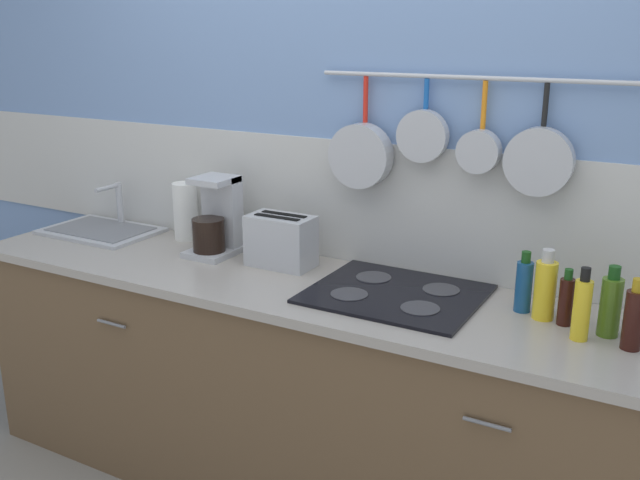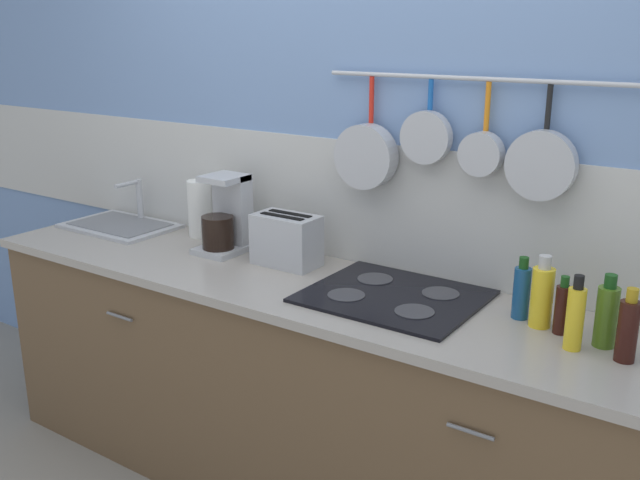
{
  "view_description": "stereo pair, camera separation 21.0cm",
  "coord_description": "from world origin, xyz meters",
  "px_view_note": "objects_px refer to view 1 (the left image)",
  "views": [
    {
      "loc": [
        1.19,
        -2.09,
        1.8
      ],
      "look_at": [
        0.01,
        0.0,
        1.07
      ],
      "focal_mm": 40.0,
      "sensor_mm": 36.0,
      "label": 1
    },
    {
      "loc": [
        1.37,
        -1.98,
        1.8
      ],
      "look_at": [
        0.01,
        0.0,
        1.07
      ],
      "focal_mm": 40.0,
      "sensor_mm": 36.0,
      "label": 2
    }
  ],
  "objects_px": {
    "bottle_vinegar": "(524,285)",
    "bottle_cooking_wine": "(566,300)",
    "bottle_olive_oil": "(582,308)",
    "bottle_sesame_oil": "(634,318)",
    "bottle_dish_soap": "(545,288)",
    "bottle_hot_sauce": "(610,305)",
    "coffee_maker": "(217,222)",
    "paper_towel_roll": "(186,211)",
    "toaster": "(281,241)"
  },
  "relations": [
    {
      "from": "bottle_vinegar",
      "to": "bottle_cooking_wine",
      "type": "bearing_deg",
      "value": -18.09
    },
    {
      "from": "bottle_olive_oil",
      "to": "bottle_vinegar",
      "type": "bearing_deg",
      "value": 145.87
    },
    {
      "from": "bottle_olive_oil",
      "to": "bottle_sesame_oil",
      "type": "bearing_deg",
      "value": 1.97
    },
    {
      "from": "bottle_dish_soap",
      "to": "bottle_hot_sauce",
      "type": "relative_size",
      "value": 1.04
    },
    {
      "from": "bottle_vinegar",
      "to": "bottle_sesame_oil",
      "type": "relative_size",
      "value": 0.95
    },
    {
      "from": "coffee_maker",
      "to": "bottle_sesame_oil",
      "type": "relative_size",
      "value": 1.48
    },
    {
      "from": "paper_towel_roll",
      "to": "bottle_dish_soap",
      "type": "bearing_deg",
      "value": -5.01
    },
    {
      "from": "bottle_dish_soap",
      "to": "bottle_sesame_oil",
      "type": "distance_m",
      "value": 0.29
    },
    {
      "from": "paper_towel_roll",
      "to": "bottle_hot_sauce",
      "type": "height_order",
      "value": "paper_towel_roll"
    },
    {
      "from": "toaster",
      "to": "bottle_cooking_wine",
      "type": "bearing_deg",
      "value": -2.66
    },
    {
      "from": "toaster",
      "to": "bottle_olive_oil",
      "type": "xyz_separation_m",
      "value": [
        1.14,
        -0.14,
        -0.0
      ]
    },
    {
      "from": "paper_towel_roll",
      "to": "bottle_hot_sauce",
      "type": "distance_m",
      "value": 1.77
    },
    {
      "from": "toaster",
      "to": "bottle_vinegar",
      "type": "bearing_deg",
      "value": -0.22
    },
    {
      "from": "toaster",
      "to": "bottle_vinegar",
      "type": "distance_m",
      "value": 0.93
    },
    {
      "from": "coffee_maker",
      "to": "bottle_cooking_wine",
      "type": "distance_m",
      "value": 1.39
    },
    {
      "from": "bottle_cooking_wine",
      "to": "bottle_hot_sauce",
      "type": "distance_m",
      "value": 0.13
    },
    {
      "from": "bottle_sesame_oil",
      "to": "bottle_hot_sauce",
      "type": "bearing_deg",
      "value": 137.11
    },
    {
      "from": "paper_towel_roll",
      "to": "bottle_olive_oil",
      "type": "distance_m",
      "value": 1.71
    },
    {
      "from": "toaster",
      "to": "bottle_hot_sauce",
      "type": "bearing_deg",
      "value": -3.29
    },
    {
      "from": "coffee_maker",
      "to": "bottle_sesame_oil",
      "type": "distance_m",
      "value": 1.6
    },
    {
      "from": "coffee_maker",
      "to": "bottle_vinegar",
      "type": "bearing_deg",
      "value": -0.64
    },
    {
      "from": "paper_towel_roll",
      "to": "toaster",
      "type": "xyz_separation_m",
      "value": [
        0.55,
        -0.1,
        -0.02
      ]
    },
    {
      "from": "bottle_olive_oil",
      "to": "bottle_dish_soap",
      "type": "bearing_deg",
      "value": 140.07
    },
    {
      "from": "bottle_hot_sauce",
      "to": "bottle_sesame_oil",
      "type": "distance_m",
      "value": 0.1
    },
    {
      "from": "coffee_maker",
      "to": "bottle_sesame_oil",
      "type": "bearing_deg",
      "value": -5.27
    },
    {
      "from": "bottle_dish_soap",
      "to": "bottle_sesame_oil",
      "type": "bearing_deg",
      "value": -20.95
    },
    {
      "from": "bottle_olive_oil",
      "to": "toaster",
      "type": "bearing_deg",
      "value": 172.91
    },
    {
      "from": "paper_towel_roll",
      "to": "toaster",
      "type": "relative_size",
      "value": 0.92
    },
    {
      "from": "bottle_sesame_oil",
      "to": "bottle_olive_oil",
      "type": "bearing_deg",
      "value": -178.03
    },
    {
      "from": "bottle_vinegar",
      "to": "bottle_hot_sauce",
      "type": "bearing_deg",
      "value": -13.58
    },
    {
      "from": "bottle_vinegar",
      "to": "bottle_dish_soap",
      "type": "relative_size",
      "value": 0.89
    },
    {
      "from": "paper_towel_roll",
      "to": "coffee_maker",
      "type": "relative_size",
      "value": 0.78
    },
    {
      "from": "bottle_cooking_wine",
      "to": "bottle_hot_sauce",
      "type": "bearing_deg",
      "value": -8.45
    },
    {
      "from": "bottle_dish_soap",
      "to": "toaster",
      "type": "bearing_deg",
      "value": 178.16
    },
    {
      "from": "bottle_hot_sauce",
      "to": "bottle_sesame_oil",
      "type": "xyz_separation_m",
      "value": [
        0.07,
        -0.07,
        -0.0
      ]
    },
    {
      "from": "paper_towel_roll",
      "to": "bottle_hot_sauce",
      "type": "bearing_deg",
      "value": -5.64
    },
    {
      "from": "bottle_olive_oil",
      "to": "bottle_sesame_oil",
      "type": "distance_m",
      "value": 0.14
    },
    {
      "from": "bottle_cooking_wine",
      "to": "bottle_dish_soap",
      "type": "bearing_deg",
      "value": 165.69
    },
    {
      "from": "bottle_dish_soap",
      "to": "bottle_cooking_wine",
      "type": "relative_size",
      "value": 1.26
    },
    {
      "from": "paper_towel_roll",
      "to": "bottle_vinegar",
      "type": "xyz_separation_m",
      "value": [
        1.49,
        -0.11,
        -0.03
      ]
    },
    {
      "from": "bottle_vinegar",
      "to": "bottle_hot_sauce",
      "type": "relative_size",
      "value": 0.93
    },
    {
      "from": "bottle_olive_oil",
      "to": "bottle_hot_sauce",
      "type": "distance_m",
      "value": 0.1
    },
    {
      "from": "bottle_dish_soap",
      "to": "bottle_cooking_wine",
      "type": "bearing_deg",
      "value": -14.31
    },
    {
      "from": "coffee_maker",
      "to": "toaster",
      "type": "xyz_separation_m",
      "value": [
        0.31,
        -0.01,
        -0.03
      ]
    },
    {
      "from": "toaster",
      "to": "bottle_dish_soap",
      "type": "xyz_separation_m",
      "value": [
        1.01,
        -0.03,
        0.0
      ]
    },
    {
      "from": "toaster",
      "to": "bottle_dish_soap",
      "type": "relative_size",
      "value": 1.18
    },
    {
      "from": "toaster",
      "to": "bottle_vinegar",
      "type": "height_order",
      "value": "same"
    },
    {
      "from": "paper_towel_roll",
      "to": "bottle_sesame_oil",
      "type": "xyz_separation_m",
      "value": [
        1.83,
        -0.24,
        -0.03
      ]
    },
    {
      "from": "toaster",
      "to": "bottle_sesame_oil",
      "type": "xyz_separation_m",
      "value": [
        1.28,
        -0.14,
        -0.01
      ]
    },
    {
      "from": "coffee_maker",
      "to": "bottle_hot_sauce",
      "type": "height_order",
      "value": "coffee_maker"
    }
  ]
}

